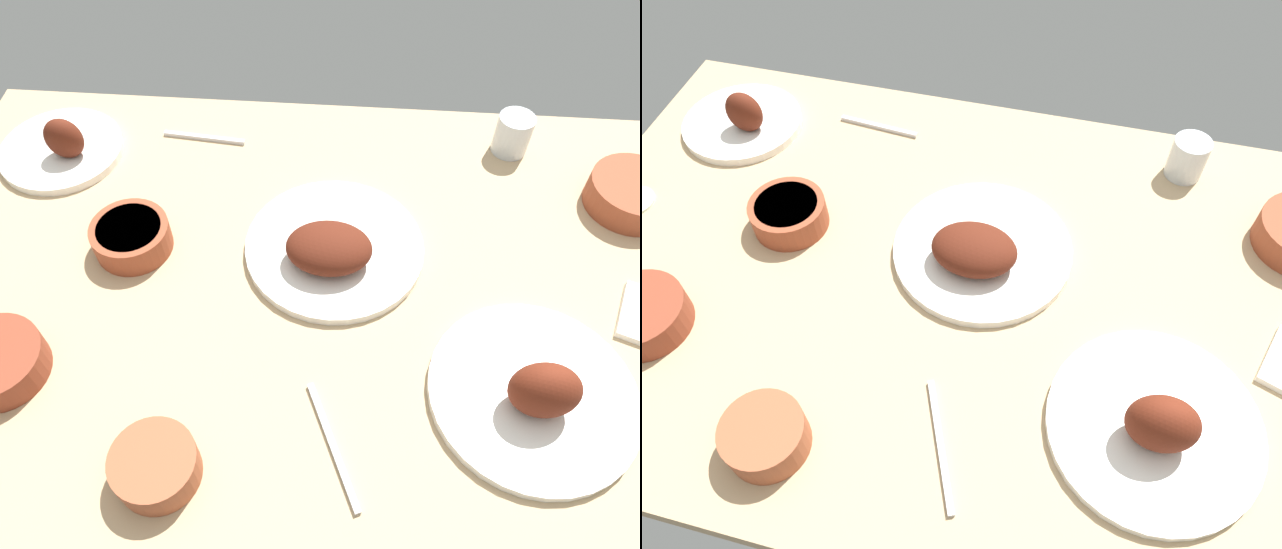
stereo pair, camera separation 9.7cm
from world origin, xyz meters
The scene contains 10 objects.
dining_table centered at (0.00, 0.00, 2.00)cm, with size 140.00×90.00×4.00cm, color tan.
plate_far_side centered at (31.64, -18.42, 6.41)cm, with size 29.67×29.67×10.87cm.
plate_center_main centered at (1.60, 5.35, 6.35)cm, with size 29.88×29.88×7.99cm.
plate_near_viewer centered at (-51.05, 26.10, 5.98)cm, with size 23.14×23.14×9.53cm.
bowl_sauce centered at (-18.64, -32.79, 6.99)cm, with size 11.31×11.31×5.50cm.
bowl_soup centered at (53.44, 21.39, 6.88)cm, with size 15.48×15.48×5.28cm.
bowl_onions centered at (-31.88, 4.90, 6.77)cm, with size 12.96×12.96×5.07cm.
water_tumbler centered at (33.77, 34.28, 7.88)cm, with size 6.72×6.72×7.75cm, color silver.
fork_loose centered at (-25.29, 32.65, 4.40)cm, with size 16.23×0.90×0.80cm, color silver.
spoon_loose centered at (3.87, -27.34, 4.40)cm, with size 19.00×0.90×0.80cm, color silver.
Camera 1 is at (4.54, -57.77, 84.55)cm, focal length 34.25 mm.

